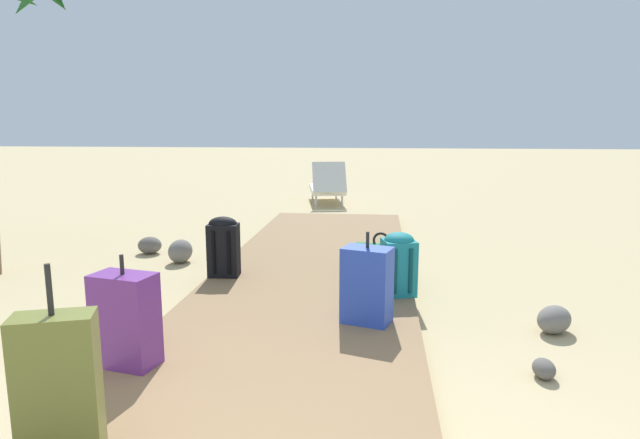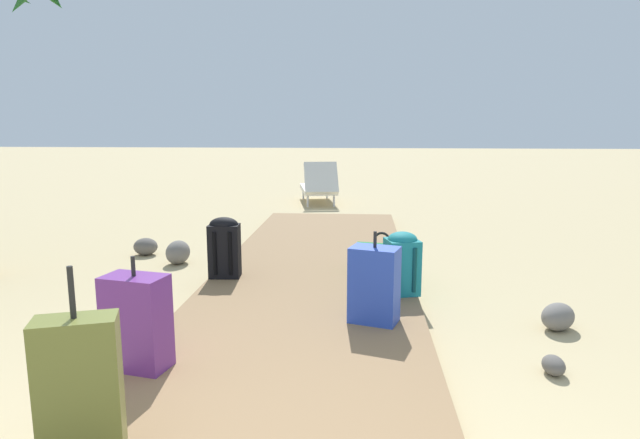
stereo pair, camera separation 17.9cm
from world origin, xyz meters
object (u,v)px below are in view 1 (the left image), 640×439
Objects in this scene: duffel_bag_green at (381,258)px; lounge_chair at (327,186)px; backpack_teal at (399,262)px; suitcase_olive at (58,386)px; suitcase_purple at (125,320)px; suitcase_blue at (367,285)px; backpack_black at (223,245)px.

lounge_chair reaches higher than duffel_bag_green.
backpack_teal is at bearing -78.58° from lounge_chair.
suitcase_olive is at bearing -114.19° from duffel_bag_green.
suitcase_blue is at bearing 31.58° from suitcase_purple.
backpack_black is at bearing 142.15° from suitcase_blue.
lounge_chair reaches higher than suitcase_blue.
backpack_teal is 0.79× the size of suitcase_purple.
lounge_chair is at bearing 101.19° from duffel_bag_green.
suitcase_blue reaches higher than backpack_teal.
backpack_black is 2.79m from suitcase_olive.
suitcase_purple is (-0.03, -1.91, -0.02)m from backpack_black.
suitcase_purple is at bearing -124.67° from duffel_bag_green.
duffel_bag_green is at bearing 85.55° from suitcase_blue.
suitcase_purple is at bearing -93.90° from lounge_chair.
suitcase_purple reaches higher than duffel_bag_green.
suitcase_blue reaches higher than duffel_bag_green.
backpack_teal is at bearing -76.74° from duffel_bag_green.
suitcase_purple reaches higher than backpack_teal.
duffel_bag_green is at bearing 65.81° from suitcase_olive.
duffel_bag_green is 5.16m from lounge_chair.
suitcase_olive is 1.59× the size of duffel_bag_green.
suitcase_purple reaches higher than suitcase_blue.
suitcase_blue is at bearing -109.88° from backpack_teal.
duffel_bag_green is (-0.15, 0.62, -0.13)m from backpack_teal.
suitcase_olive is 1.27× the size of suitcase_purple.
suitcase_purple reaches higher than backpack_black.
backpack_teal reaches higher than duffel_bag_green.
suitcase_blue is 0.42× the size of lounge_chair.
duffel_bag_green is (1.46, 0.25, -0.15)m from backpack_black.
suitcase_olive is at bearing -87.99° from backpack_black.
backpack_black is 5.33m from lounge_chair.
backpack_black is 1.06× the size of duffel_bag_green.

